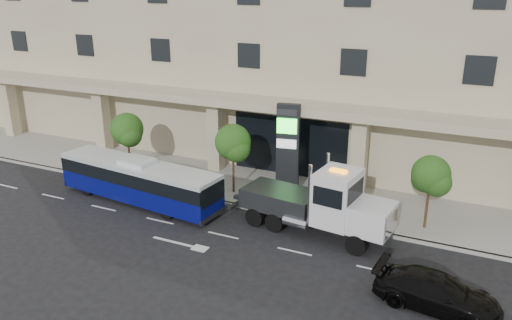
% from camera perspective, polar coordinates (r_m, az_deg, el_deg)
% --- Properties ---
extents(ground, '(120.00, 120.00, 0.00)m').
position_cam_1_polar(ground, '(27.71, -2.29, -7.27)').
color(ground, black).
rests_on(ground, ground).
extents(sidewalk, '(120.00, 6.00, 0.15)m').
position_cam_1_polar(sidewalk, '(31.79, 1.81, -3.46)').
color(sidewalk, gray).
rests_on(sidewalk, ground).
extents(curb, '(120.00, 0.30, 0.15)m').
position_cam_1_polar(curb, '(29.29, -0.50, -5.54)').
color(curb, gray).
rests_on(curb, ground).
extents(convention_center, '(60.00, 17.60, 20.00)m').
position_cam_1_polar(convention_center, '(39.16, 8.21, 15.67)').
color(convention_center, tan).
rests_on(convention_center, ground).
extents(tree_left, '(2.27, 2.20, 4.22)m').
position_cam_1_polar(tree_left, '(34.60, -14.48, 3.18)').
color(tree_left, '#422B19').
rests_on(tree_left, sidewalk).
extents(tree_mid, '(2.28, 2.20, 4.38)m').
position_cam_1_polar(tree_mid, '(30.27, -2.61, 1.77)').
color(tree_mid, '#422B19').
rests_on(tree_mid, sidewalk).
extents(tree_right, '(2.10, 2.00, 4.04)m').
position_cam_1_polar(tree_right, '(27.31, 19.38, -1.88)').
color(tree_right, '#422B19').
rests_on(tree_right, sidewalk).
extents(city_bus, '(11.03, 3.42, 2.75)m').
position_cam_1_polar(city_bus, '(30.56, -13.23, -2.29)').
color(city_bus, black).
rests_on(city_bus, ground).
extents(tow_truck, '(9.25, 3.23, 4.18)m').
position_cam_1_polar(tow_truck, '(26.04, 7.54, -5.07)').
color(tow_truck, '#2D3033').
rests_on(tow_truck, ground).
extents(black_sedan, '(5.21, 2.55, 1.46)m').
position_cam_1_polar(black_sedan, '(22.08, 19.97, -13.98)').
color(black_sedan, black).
rests_on(black_sedan, ground).
extents(signage_pylon, '(1.46, 0.74, 5.59)m').
position_cam_1_polar(signage_pylon, '(30.57, 3.66, 1.40)').
color(signage_pylon, black).
rests_on(signage_pylon, sidewalk).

